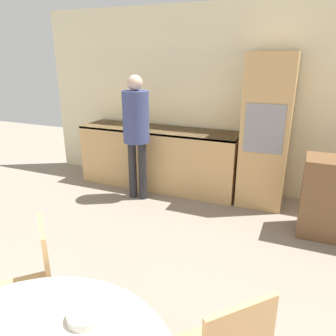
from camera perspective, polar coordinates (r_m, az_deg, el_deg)
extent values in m
cube|color=beige|center=(4.79, 11.09, 11.24)|extent=(6.07, 0.05, 2.60)
cube|color=tan|center=(4.96, -1.63, 1.76)|extent=(2.39, 0.60, 0.90)
cube|color=black|center=(4.84, -1.68, 6.68)|extent=(2.39, 0.60, 0.03)
cube|color=tan|center=(4.43, 16.75, 6.03)|extent=(0.59, 0.58, 1.97)
cube|color=gray|center=(4.13, 16.38, 6.53)|extent=(0.47, 0.01, 0.60)
cylinder|color=tan|center=(2.78, -27.22, -21.62)|extent=(0.04, 0.04, 0.42)
cylinder|color=tan|center=(2.76, -20.17, -20.83)|extent=(0.04, 0.04, 0.42)
cylinder|color=tan|center=(2.51, -19.50, -25.35)|extent=(0.04, 0.04, 0.42)
cube|color=tan|center=(2.50, -24.32, -19.63)|extent=(0.57, 0.57, 0.02)
cube|color=tan|center=(2.35, -20.55, -14.32)|extent=(0.30, 0.28, 0.47)
cylinder|color=#262628|center=(4.61, -6.18, -0.27)|extent=(0.11, 0.11, 0.81)
cylinder|color=#262628|center=(4.54, -4.44, -0.53)|extent=(0.11, 0.11, 0.81)
cylinder|color=#3D477A|center=(4.38, -5.61, 8.84)|extent=(0.35, 0.35, 0.68)
sphere|color=beige|center=(4.32, -5.81, 14.56)|extent=(0.20, 0.20, 0.20)
cylinder|color=silver|center=(1.77, -14.14, -23.63)|extent=(0.18, 0.18, 0.04)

